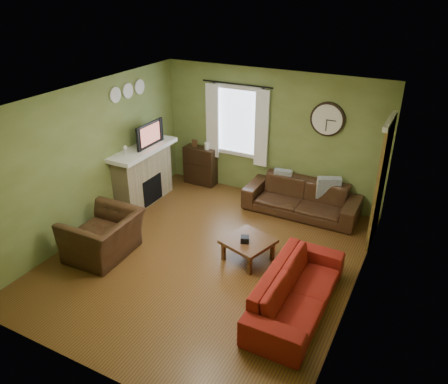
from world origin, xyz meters
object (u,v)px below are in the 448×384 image
at_px(bookshelf, 200,166).
at_px(sofa_brown, 301,198).
at_px(sofa_red, 297,290).
at_px(armchair, 103,236).
at_px(coffee_table, 248,250).

xyz_separation_m(bookshelf, sofa_brown, (2.40, -0.28, -0.10)).
relative_size(sofa_red, armchair, 1.85).
bearing_deg(sofa_brown, coffee_table, -97.75).
bearing_deg(sofa_red, coffee_table, 55.16).
xyz_separation_m(armchair, coffee_table, (2.15, 0.96, -0.18)).
bearing_deg(coffee_table, sofa_red, -34.84).
distance_m(sofa_brown, armchair, 3.73).
relative_size(bookshelf, armchair, 0.74).
relative_size(sofa_brown, armchair, 1.93).
xyz_separation_m(sofa_brown, sofa_red, (0.81, -2.64, -0.01)).
height_order(bookshelf, armchair, bookshelf).
bearing_deg(sofa_brown, armchair, -130.21).
relative_size(armchair, coffee_table, 1.61).
bearing_deg(bookshelf, coffee_table, -45.32).
distance_m(bookshelf, armchair, 3.12).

